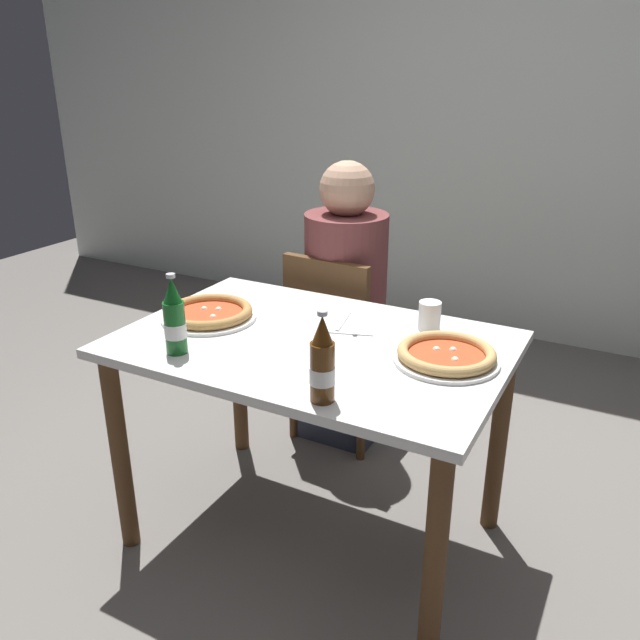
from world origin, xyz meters
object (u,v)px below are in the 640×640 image
dining_table_main (313,373)px  napkin_with_cutlery (349,323)px  pizza_marinara_far (209,313)px  beer_bottle_center (175,320)px  pizza_margherita_near (446,355)px  beer_bottle_left (322,364)px  chair_behind_table (339,338)px  diner_seated (345,312)px  paper_cup (430,316)px

dining_table_main → napkin_with_cutlery: 0.21m
pizza_marinara_far → beer_bottle_center: bearing=-72.8°
pizza_margherita_near → beer_bottle_left: bearing=-119.4°
chair_behind_table → dining_table_main: bearing=112.6°
dining_table_main → chair_behind_table: size_ratio=1.41×
diner_seated → pizza_margherita_near: (0.62, -0.61, 0.19)m
beer_bottle_center → napkin_with_cutlery: bearing=51.2°
pizza_marinara_far → dining_table_main: bearing=1.2°
paper_cup → diner_seated: bearing=140.8°
diner_seated → napkin_with_cutlery: bearing=-63.0°
beer_bottle_left → beer_bottle_center: size_ratio=1.00×
diner_seated → napkin_with_cutlery: size_ratio=5.35×
dining_table_main → paper_cup: paper_cup is taller
chair_behind_table → pizza_margherita_near: chair_behind_table is taller
pizza_margherita_near → diner_seated: bearing=135.4°
beer_bottle_left → pizza_margherita_near: bearing=60.6°
beer_bottle_center → chair_behind_table: bearing=83.2°
pizza_margherita_near → paper_cup: (-0.12, 0.21, 0.03)m
diner_seated → pizza_marinara_far: size_ratio=3.77×
beer_bottle_left → napkin_with_cutlery: (-0.16, 0.50, -0.10)m
beer_bottle_left → napkin_with_cutlery: 0.54m
paper_cup → beer_bottle_left: bearing=-98.4°
diner_seated → paper_cup: size_ratio=12.73×
dining_table_main → paper_cup: 0.42m
napkin_with_cutlery → pizza_marinara_far: bearing=-157.5°
dining_table_main → beer_bottle_center: (-0.31, -0.27, 0.22)m
chair_behind_table → paper_cup: (0.50, -0.36, 0.32)m
chair_behind_table → pizza_margherita_near: (0.63, -0.56, 0.29)m
dining_table_main → pizza_margherita_near: bearing=6.3°
beer_bottle_left → napkin_with_cutlery: bearing=108.1°
dining_table_main → beer_bottle_left: 0.44m
pizza_margherita_near → dining_table_main: bearing=-173.7°
napkin_with_cutlery → diner_seated: bearing=117.0°
dining_table_main → beer_bottle_left: size_ratio=4.86×
beer_bottle_left → paper_cup: size_ratio=2.60×
dining_table_main → beer_bottle_center: bearing=-139.3°
diner_seated → pizza_margherita_near: 0.89m
dining_table_main → diner_seated: bearing=107.2°
pizza_margherita_near → pizza_marinara_far: 0.81m
pizza_margherita_near → beer_bottle_center: (-0.73, -0.32, 0.08)m
pizza_margherita_near → beer_bottle_left: size_ratio=1.25×
chair_behind_table → pizza_marinara_far: bearing=76.9°
paper_cup → pizza_marinara_far: bearing=-159.1°
diner_seated → beer_bottle_center: (-0.11, -0.93, 0.27)m
diner_seated → pizza_margherita_near: bearing=-44.6°
pizza_marinara_far → chair_behind_table: bearing=73.2°
beer_bottle_left → beer_bottle_center: same height
diner_seated → beer_bottle_center: 0.98m
pizza_margherita_near → beer_bottle_center: beer_bottle_center is taller
dining_table_main → napkin_with_cutlery: (0.04, 0.17, 0.12)m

